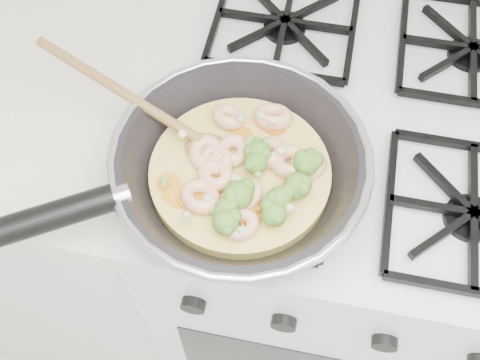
# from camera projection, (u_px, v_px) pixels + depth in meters

# --- Properties ---
(stove) EXTENTS (0.60, 0.60, 0.92)m
(stove) POSITION_uv_depth(u_px,v_px,m) (329.00, 240.00, 1.25)
(stove) COLOR silver
(stove) RESTS_ON ground
(skillet) EXTENTS (0.48, 0.37, 0.09)m
(skillet) POSITION_uv_depth(u_px,v_px,m) (237.00, 169.00, 0.75)
(skillet) COLOR black
(skillet) RESTS_ON stove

